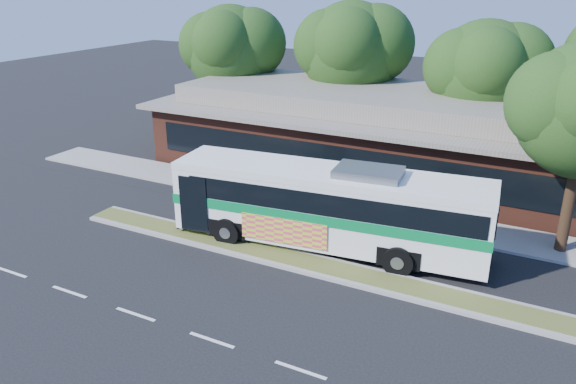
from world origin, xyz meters
name	(u,v)px	position (x,y,z in m)	size (l,w,h in m)	color
ground	(363,288)	(0.00, 0.00, 0.00)	(120.00, 120.00, 0.00)	black
median_strip	(369,278)	(0.00, 0.60, 0.07)	(26.00, 1.10, 0.15)	#494E21
sidewalk	(413,221)	(0.00, 6.40, 0.06)	(44.00, 2.60, 0.12)	gray
parking_lot	(152,148)	(-18.00, 10.00, 0.01)	(14.00, 12.00, 0.01)	black
plaza_building	(450,140)	(0.00, 12.99, 2.13)	(33.20, 11.20, 4.45)	#58291B
tree_bg_a	(237,48)	(-14.58, 15.14, 5.87)	(6.47, 5.80, 8.63)	black
tree_bg_b	(359,49)	(-6.57, 16.14, 6.14)	(6.69, 6.00, 9.00)	black
tree_bg_c	(493,70)	(1.40, 15.13, 5.59)	(6.24, 5.60, 8.26)	black
transit_bus	(329,202)	(-2.40, 2.40, 1.97)	(12.80, 4.07, 3.54)	white
sedan	(268,162)	(-9.00, 9.21, 0.66)	(1.86, 4.58, 1.33)	silver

